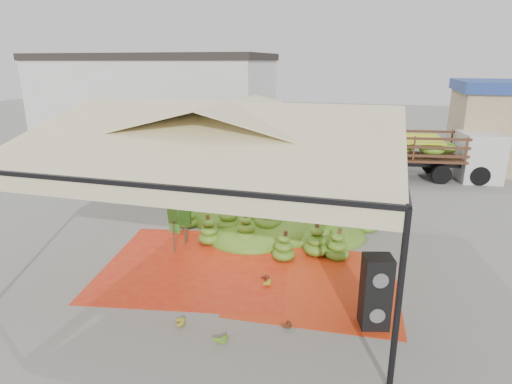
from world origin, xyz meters
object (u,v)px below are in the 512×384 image
(truck_right, at_px, (432,150))
(speaker_stack, at_px, (376,292))
(banana_heap, at_px, (274,207))
(truck_left, at_px, (218,143))
(vendor, at_px, (325,178))

(truck_right, bearing_deg, speaker_stack, -107.95)
(speaker_stack, bearing_deg, banana_heap, 109.39)
(banana_heap, bearing_deg, truck_left, 126.07)
(banana_heap, bearing_deg, speaker_stack, -55.22)
(speaker_stack, bearing_deg, vendor, 89.11)
(banana_heap, relative_size, truck_left, 0.84)
(vendor, bearing_deg, truck_left, -20.62)
(speaker_stack, distance_m, truck_right, 12.32)
(speaker_stack, relative_size, truck_right, 0.24)
(banana_heap, height_order, speaker_stack, speaker_stack)
(truck_left, relative_size, truck_right, 1.19)
(banana_heap, distance_m, speaker_stack, 5.47)
(banana_heap, bearing_deg, vendor, 69.70)
(vendor, height_order, truck_right, truck_right)
(banana_heap, distance_m, truck_right, 9.25)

